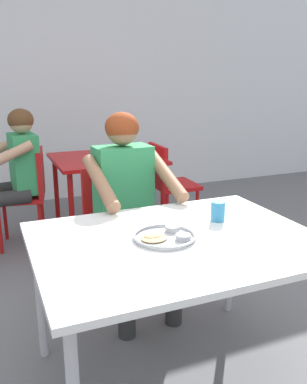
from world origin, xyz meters
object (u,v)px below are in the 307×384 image
(chair_foreground, at_px, (117,221))
(chair_red_right, at_px, (168,180))
(drinking_cup, at_px, (218,210))
(diner_foreground, at_px, (129,196))
(table_background_red, at_px, (106,166))
(table_foreground, at_px, (177,251))
(thali_tray, at_px, (165,236))
(chair_red_left, at_px, (29,190))
(patron_background, at_px, (13,167))

(chair_foreground, relative_size, chair_red_right, 1.04)
(drinking_cup, bearing_deg, diner_foreground, 114.06)
(chair_foreground, relative_size, diner_foreground, 0.70)
(table_background_red, relative_size, chair_red_right, 1.13)
(table_foreground, xyz_separation_m, chair_red_right, (0.83, 1.91, -0.19))
(diner_foreground, bearing_deg, table_foreground, -91.90)
(chair_red_right, bearing_deg, table_foreground, -113.43)
(table_foreground, xyz_separation_m, thali_tray, (-0.05, 0.02, 0.08))
(table_background_red, height_order, chair_red_left, chair_red_left)
(thali_tray, bearing_deg, chair_red_left, 101.10)
(patron_background, bearing_deg, chair_foreground, -60.81)
(table_foreground, xyz_separation_m, diner_foreground, (0.02, 0.72, 0.06))
(table_foreground, bearing_deg, chair_foreground, 89.07)
(thali_tray, relative_size, table_background_red, 0.31)
(chair_red_left, xyz_separation_m, patron_background, (-0.11, -0.04, 0.21))
(drinking_cup, xyz_separation_m, chair_foreground, (-0.27, 0.81, -0.29))
(table_background_red, bearing_deg, chair_red_left, 177.40)
(diner_foreground, bearing_deg, chair_red_right, 55.90)
(table_foreground, height_order, table_background_red, table_foreground)
(drinking_cup, distance_m, chair_foreground, 0.90)
(table_foreground, height_order, thali_tray, thali_tray)
(drinking_cup, xyz_separation_m, table_background_red, (-0.04, 1.83, -0.14))
(drinking_cup, height_order, table_background_red, drinking_cup)
(patron_background, bearing_deg, chair_red_right, -1.89)
(chair_red_right, distance_m, patron_background, 1.40)
(table_foreground, relative_size, thali_tray, 4.47)
(drinking_cup, bearing_deg, chair_foreground, 108.63)
(diner_foreground, distance_m, patron_background, 1.36)
(chair_foreground, distance_m, chair_red_right, 1.26)
(drinking_cup, bearing_deg, table_foreground, -155.21)
(thali_tray, xyz_separation_m, patron_background, (-0.50, 1.93, -0.04))
(patron_background, bearing_deg, table_foreground, -74.24)
(table_foreground, distance_m, chair_red_left, 2.04)
(diner_foreground, height_order, patron_background, diner_foreground)
(table_foreground, bearing_deg, thali_tray, 161.42)
(chair_foreground, height_order, patron_background, patron_background)
(drinking_cup, bearing_deg, chair_red_left, 111.32)
(thali_tray, height_order, patron_background, patron_background)
(chair_red_right, bearing_deg, patron_background, 178.11)
(thali_tray, height_order, chair_foreground, chair_foreground)
(thali_tray, relative_size, patron_background, 0.24)
(thali_tray, height_order, drinking_cup, drinking_cup)
(table_foreground, bearing_deg, patron_background, 105.76)
(table_foreground, distance_m, chair_foreground, 0.95)
(chair_red_right, relative_size, patron_background, 0.69)
(chair_red_right, bearing_deg, table_background_red, 174.81)
(chair_red_left, bearing_deg, drinking_cup, -68.68)
(table_foreground, bearing_deg, chair_red_right, 66.57)
(chair_foreground, relative_size, patron_background, 0.72)
(chair_red_left, xyz_separation_m, chair_red_right, (1.26, -0.08, -0.01))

